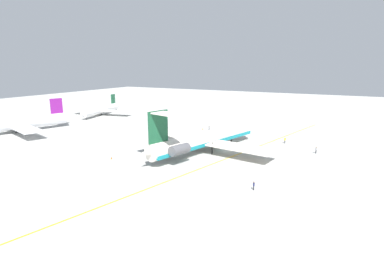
{
  "coord_description": "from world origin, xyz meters",
  "views": [
    {
      "loc": [
        -72.44,
        -28.68,
        21.77
      ],
      "look_at": [
        -2.43,
        8.54,
        2.87
      ],
      "focal_mm": 29.04,
      "sensor_mm": 36.0,
      "label": 1
    }
  ],
  "objects_px": {
    "ground_crew_starboard": "(316,149)",
    "ground_crew_portside": "(209,128)",
    "airliner_mid_left": "(12,124)",
    "main_jetliner": "(203,139)",
    "safety_cone_wingtip": "(203,129)",
    "airliner_mid_right": "(100,110)",
    "ground_crew_near_nose": "(285,139)",
    "safety_cone_nose": "(111,158)",
    "ground_crew_near_tail": "(254,185)"
  },
  "relations": [
    {
      "from": "ground_crew_near_tail",
      "to": "safety_cone_wingtip",
      "type": "relative_size",
      "value": 3.0
    },
    {
      "from": "ground_crew_near_tail",
      "to": "ground_crew_starboard",
      "type": "height_order",
      "value": "ground_crew_starboard"
    },
    {
      "from": "ground_crew_near_tail",
      "to": "safety_cone_nose",
      "type": "relative_size",
      "value": 3.0
    },
    {
      "from": "airliner_mid_left",
      "to": "main_jetliner",
      "type": "bearing_deg",
      "value": 114.29
    },
    {
      "from": "airliner_mid_left",
      "to": "safety_cone_wingtip",
      "type": "xyz_separation_m",
      "value": [
        34.31,
        -51.95,
        -2.73
      ]
    },
    {
      "from": "ground_crew_near_nose",
      "to": "ground_crew_starboard",
      "type": "relative_size",
      "value": 1.01
    },
    {
      "from": "ground_crew_starboard",
      "to": "ground_crew_near_tail",
      "type": "bearing_deg",
      "value": -35.66
    },
    {
      "from": "ground_crew_portside",
      "to": "safety_cone_wingtip",
      "type": "distance_m",
      "value": 3.56
    },
    {
      "from": "main_jetliner",
      "to": "ground_crew_near_nose",
      "type": "height_order",
      "value": "main_jetliner"
    },
    {
      "from": "airliner_mid_left",
      "to": "safety_cone_nose",
      "type": "height_order",
      "value": "airliner_mid_left"
    },
    {
      "from": "safety_cone_wingtip",
      "to": "airliner_mid_right",
      "type": "bearing_deg",
      "value": 83.47
    },
    {
      "from": "ground_crew_starboard",
      "to": "safety_cone_nose",
      "type": "xyz_separation_m",
      "value": [
        -27.81,
        42.13,
        -0.86
      ]
    },
    {
      "from": "ground_crew_portside",
      "to": "airliner_mid_left",
      "type": "bearing_deg",
      "value": 87.14
    },
    {
      "from": "main_jetliner",
      "to": "ground_crew_near_tail",
      "type": "relative_size",
      "value": 25.13
    },
    {
      "from": "main_jetliner",
      "to": "ground_crew_near_tail",
      "type": "bearing_deg",
      "value": -119.12
    },
    {
      "from": "ground_crew_portside",
      "to": "airliner_mid_right",
      "type": "bearing_deg",
      "value": 48.69
    },
    {
      "from": "ground_crew_starboard",
      "to": "safety_cone_wingtip",
      "type": "distance_m",
      "value": 40.52
    },
    {
      "from": "ground_crew_portside",
      "to": "safety_cone_nose",
      "type": "height_order",
      "value": "ground_crew_portside"
    },
    {
      "from": "main_jetliner",
      "to": "ground_crew_near_nose",
      "type": "xyz_separation_m",
      "value": [
        18.85,
        -16.72,
        -2.18
      ]
    },
    {
      "from": "main_jetliner",
      "to": "safety_cone_wingtip",
      "type": "xyz_separation_m",
      "value": [
        25.4,
        12.43,
        -3.06
      ]
    },
    {
      "from": "airliner_mid_right",
      "to": "ground_crew_starboard",
      "type": "xyz_separation_m",
      "value": [
        -19.44,
        -91.36,
        -1.3
      ]
    },
    {
      "from": "safety_cone_nose",
      "to": "airliner_mid_left",
      "type": "bearing_deg",
      "value": 81.88
    },
    {
      "from": "main_jetliner",
      "to": "airliner_mid_left",
      "type": "distance_m",
      "value": 64.99
    },
    {
      "from": "ground_crew_near_nose",
      "to": "safety_cone_wingtip",
      "type": "bearing_deg",
      "value": -121.84
    },
    {
      "from": "ground_crew_near_tail",
      "to": "ground_crew_starboard",
      "type": "distance_m",
      "value": 30.96
    },
    {
      "from": "airliner_mid_left",
      "to": "ground_crew_portside",
      "type": "bearing_deg",
      "value": 137.22
    },
    {
      "from": "airliner_mid_left",
      "to": "airliner_mid_right",
      "type": "relative_size",
      "value": 1.23
    },
    {
      "from": "main_jetliner",
      "to": "ground_crew_portside",
      "type": "relative_size",
      "value": 23.06
    },
    {
      "from": "airliner_mid_right",
      "to": "ground_crew_near_nose",
      "type": "xyz_separation_m",
      "value": [
        -12.63,
        -82.27,
        -1.28
      ]
    },
    {
      "from": "ground_crew_portside",
      "to": "safety_cone_wingtip",
      "type": "bearing_deg",
      "value": 31.25
    },
    {
      "from": "ground_crew_near_nose",
      "to": "ground_crew_portside",
      "type": "height_order",
      "value": "ground_crew_near_nose"
    },
    {
      "from": "airliner_mid_left",
      "to": "ground_crew_portside",
      "type": "distance_m",
      "value": 64.15
    },
    {
      "from": "airliner_mid_left",
      "to": "airliner_mid_right",
      "type": "xyz_separation_m",
      "value": [
        40.39,
        1.17,
        -0.57
      ]
    },
    {
      "from": "airliner_mid_left",
      "to": "ground_crew_near_tail",
      "type": "distance_m",
      "value": 83.9
    },
    {
      "from": "ground_crew_starboard",
      "to": "ground_crew_near_nose",
      "type": "bearing_deg",
      "value": -149.76
    },
    {
      "from": "ground_crew_starboard",
      "to": "airliner_mid_right",
      "type": "bearing_deg",
      "value": -124.92
    },
    {
      "from": "ground_crew_portside",
      "to": "safety_cone_wingtip",
      "type": "relative_size",
      "value": 3.27
    },
    {
      "from": "ground_crew_starboard",
      "to": "safety_cone_nose",
      "type": "height_order",
      "value": "ground_crew_starboard"
    },
    {
      "from": "ground_crew_near_nose",
      "to": "airliner_mid_right",
      "type": "bearing_deg",
      "value": -117.91
    },
    {
      "from": "ground_crew_near_nose",
      "to": "safety_cone_wingtip",
      "type": "distance_m",
      "value": 29.89
    },
    {
      "from": "main_jetliner",
      "to": "airliner_mid_left",
      "type": "height_order",
      "value": "main_jetliner"
    },
    {
      "from": "safety_cone_nose",
      "to": "ground_crew_starboard",
      "type": "bearing_deg",
      "value": -56.58
    },
    {
      "from": "safety_cone_nose",
      "to": "airliner_mid_right",
      "type": "bearing_deg",
      "value": 46.18
    },
    {
      "from": "airliner_mid_left",
      "to": "ground_crew_portside",
      "type": "xyz_separation_m",
      "value": [
        32.84,
        -55.07,
        -1.87
      ]
    },
    {
      "from": "ground_crew_starboard",
      "to": "safety_cone_wingtip",
      "type": "height_order",
      "value": "ground_crew_starboard"
    },
    {
      "from": "ground_crew_starboard",
      "to": "ground_crew_portside",
      "type": "bearing_deg",
      "value": -131.62
    },
    {
      "from": "ground_crew_near_nose",
      "to": "ground_crew_portside",
      "type": "bearing_deg",
      "value": -120.23
    },
    {
      "from": "ground_crew_near_tail",
      "to": "ground_crew_near_nose",
      "type": "bearing_deg",
      "value": 35.39
    },
    {
      "from": "airliner_mid_left",
      "to": "safety_cone_wingtip",
      "type": "bearing_deg",
      "value": 139.85
    },
    {
      "from": "safety_cone_nose",
      "to": "ground_crew_portside",
      "type": "bearing_deg",
      "value": -10.02
    }
  ]
}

